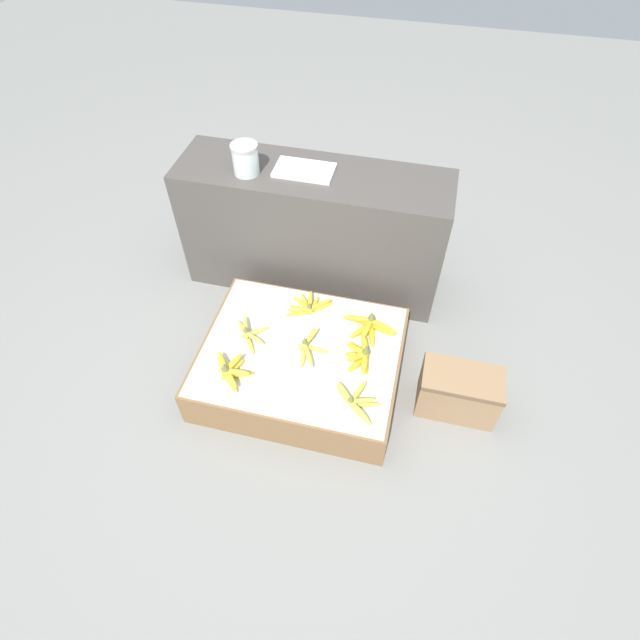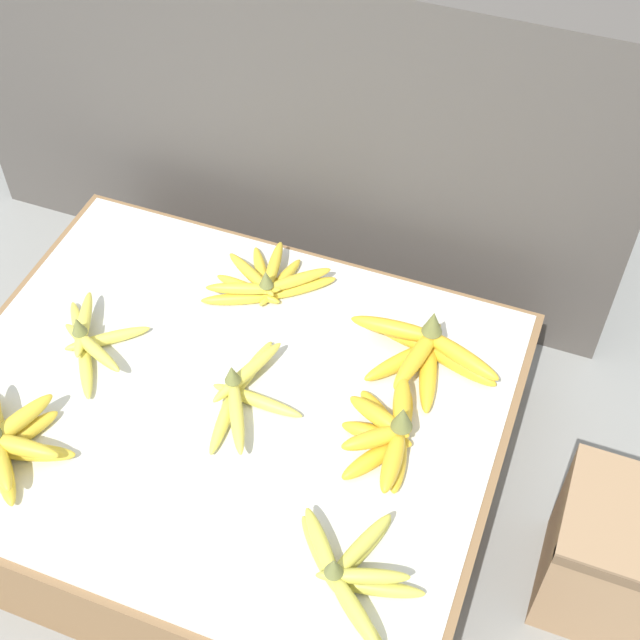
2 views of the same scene
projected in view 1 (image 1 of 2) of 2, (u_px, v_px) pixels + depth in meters
ground_plane at (302, 375)px, 2.53m from camera, size 10.00×10.00×0.00m
display_platform at (301, 363)px, 2.45m from camera, size 0.95×0.77×0.22m
back_vendor_table at (314, 230)px, 2.73m from camera, size 1.40×0.41×0.71m
wooden_crate at (459, 393)px, 2.31m from camera, size 0.36×0.20×0.25m
banana_bunch_front_left at (230, 371)px, 2.25m from camera, size 0.21×0.20×0.10m
banana_bunch_front_midright at (356, 400)px, 2.16m from camera, size 0.22×0.22×0.08m
banana_bunch_middle_left at (249, 333)px, 2.40m from camera, size 0.18×0.21×0.08m
banana_bunch_middle_midleft at (308, 346)px, 2.35m from camera, size 0.17×0.25×0.08m
banana_bunch_middle_midright at (361, 355)px, 2.31m from camera, size 0.14×0.23×0.11m
banana_bunch_back_midleft at (308, 306)px, 2.52m from camera, size 0.22×0.19×0.08m
banana_bunch_back_midright at (369, 326)px, 2.42m from camera, size 0.28×0.18×0.11m
glass_jar at (245, 159)px, 2.40m from camera, size 0.13×0.13×0.15m
foam_tray_white at (304, 170)px, 2.46m from camera, size 0.29×0.17×0.02m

